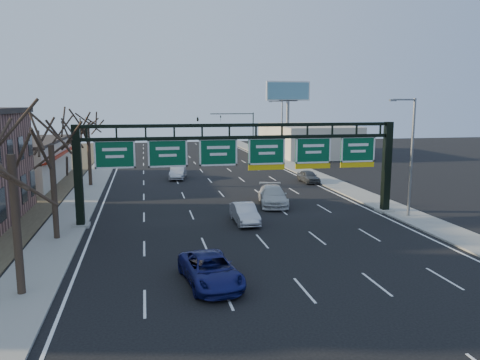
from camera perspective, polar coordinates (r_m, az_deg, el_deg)
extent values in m
plane|color=black|center=(28.04, 3.74, -8.62)|extent=(160.00, 160.00, 0.00)
cube|color=gray|center=(46.85, -18.36, -1.68)|extent=(3.00, 120.00, 0.12)
cube|color=gray|center=(50.59, 11.78, -0.61)|extent=(3.00, 120.00, 0.12)
cube|color=white|center=(47.05, -2.69, -1.23)|extent=(21.60, 120.00, 0.01)
cube|color=black|center=(34.39, -19.12, 0.40)|extent=(0.55, 0.55, 7.20)
cube|color=gray|center=(35.07, -18.81, -5.25)|extent=(1.20, 1.20, 0.20)
cube|color=black|center=(38.93, 17.44, 1.48)|extent=(0.55, 0.55, 7.20)
cube|color=gray|center=(39.53, 17.19, -3.55)|extent=(1.20, 1.20, 0.20)
cube|color=black|center=(34.48, 0.33, 6.71)|extent=(23.40, 0.25, 0.25)
cube|color=black|center=(34.54, 0.33, 5.22)|extent=(23.40, 0.25, 0.25)
cube|color=#054F2E|center=(33.95, -15.02, 3.05)|extent=(2.80, 0.10, 2.00)
cube|color=#054F2E|center=(33.93, -8.81, 3.25)|extent=(2.80, 0.10, 2.00)
cube|color=#054F2E|center=(34.30, -2.67, 3.42)|extent=(2.80, 0.10, 2.00)
cube|color=#054F2E|center=(35.05, 3.26, 3.54)|extent=(2.80, 0.10, 2.00)
cube|color=yellow|center=(35.19, 3.25, 1.56)|extent=(2.80, 0.10, 0.40)
cube|color=#054F2E|center=(36.16, 8.91, 3.62)|extent=(2.80, 0.10, 2.00)
cube|color=yellow|center=(36.30, 8.86, 1.70)|extent=(2.80, 0.10, 0.40)
cube|color=#054F2E|center=(37.60, 14.17, 3.67)|extent=(2.80, 0.10, 2.00)
cube|color=yellow|center=(37.73, 14.09, 1.82)|extent=(2.80, 0.10, 0.40)
cube|color=beige|center=(56.93, -26.15, 1.90)|extent=(10.00, 18.00, 4.40)
cube|color=#332B26|center=(56.71, -26.32, 4.25)|extent=(10.40, 18.40, 0.30)
cube|color=maroon|center=(55.77, -21.14, 2.92)|extent=(1.20, 18.00, 0.40)
cube|color=beige|center=(80.65, 8.12, 4.90)|extent=(12.00, 20.00, 5.00)
cylinder|color=#2E231A|center=(23.05, -25.61, -4.86)|extent=(0.36, 0.36, 6.46)
cylinder|color=#2E231A|center=(31.70, -21.73, -1.28)|extent=(0.36, 0.36, 6.08)
cylinder|color=#2E231A|center=(41.41, -19.39, 1.75)|extent=(0.36, 0.36, 6.84)
cylinder|color=#2E231A|center=(51.30, -17.91, 2.98)|extent=(0.36, 0.36, 6.46)
cylinder|color=slate|center=(37.55, 20.19, 2.63)|extent=(0.20, 0.20, 9.00)
cylinder|color=slate|center=(36.87, 19.37, 9.42)|extent=(1.80, 0.12, 0.12)
cube|color=slate|center=(36.42, 18.13, 9.41)|extent=(0.50, 0.22, 0.15)
cylinder|color=slate|center=(68.72, 5.13, 5.97)|extent=(0.20, 0.20, 9.00)
cylinder|color=slate|center=(68.34, 4.46, 9.65)|extent=(1.80, 0.12, 0.12)
cube|color=slate|center=(68.10, 3.72, 9.62)|extent=(0.50, 0.22, 0.15)
cylinder|color=slate|center=(74.20, 5.81, 6.11)|extent=(0.50, 0.50, 9.00)
cube|color=slate|center=(74.08, 5.86, 9.59)|extent=(3.00, 0.30, 0.20)
cube|color=white|center=(74.10, 5.88, 10.75)|extent=(7.00, 0.30, 3.00)
cube|color=#5591AB|center=(73.91, 5.93, 10.75)|extent=(6.60, 0.05, 2.60)
cylinder|color=black|center=(83.05, 1.61, 5.81)|extent=(0.18, 0.18, 7.00)
cylinder|color=black|center=(82.13, -0.99, 8.07)|extent=(7.60, 0.14, 0.14)
imported|color=black|center=(81.80, -2.38, 7.50)|extent=(0.20, 0.20, 1.00)
imported|color=black|center=(81.26, -5.18, 7.46)|extent=(0.54, 0.54, 1.62)
imported|color=navy|center=(22.97, -3.62, -10.88)|extent=(2.99, 5.36, 1.42)
imported|color=#B6B6BB|center=(34.13, 0.56, -4.09)|extent=(1.53, 4.32, 1.42)
imported|color=silver|center=(40.12, 4.03, -1.93)|extent=(3.15, 5.85, 1.61)
imported|color=#434649|center=(52.03, 8.35, 0.44)|extent=(1.74, 3.96, 1.33)
imported|color=#BABABF|center=(54.43, -7.58, 0.94)|extent=(2.37, 4.79, 1.51)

